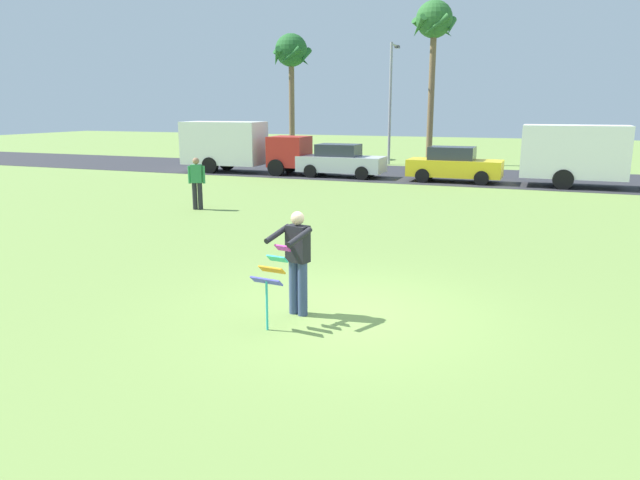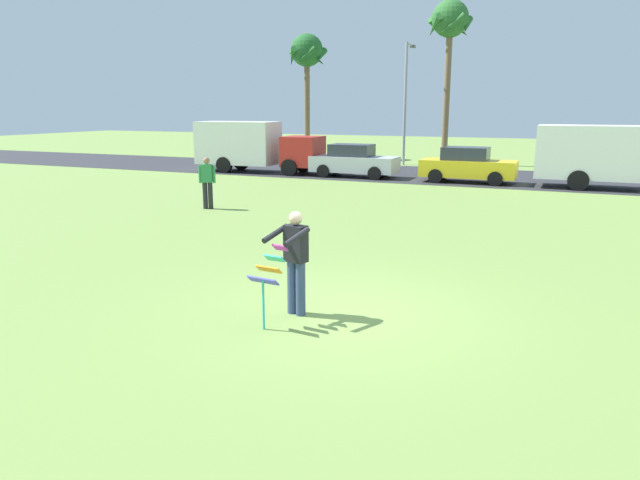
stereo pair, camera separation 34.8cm
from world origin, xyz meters
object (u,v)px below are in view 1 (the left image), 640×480
object	(u,v)px
parked_truck_red_cab	(238,145)
palm_tree_left_near	(291,55)
parked_truck_white_box	(595,155)
person_kite_flyer	(297,259)
kite_held	(272,273)
streetlight_pole	(391,96)
person_walker_near	(197,182)
palm_tree_right_near	(434,27)
parked_car_yellow	(454,165)
parked_car_silver	(341,161)

from	to	relation	value
parked_truck_red_cab	palm_tree_left_near	size ratio (longest dim) A/B	0.84
palm_tree_left_near	parked_truck_white_box	bearing A→B (deg)	-27.30
parked_truck_red_cab	person_kite_flyer	bearing A→B (deg)	-58.76
kite_held	streetlight_pole	xyz separation A→B (m)	(-5.01, 26.67, 3.13)
person_walker_near	streetlight_pole	bearing A→B (deg)	83.58
person_kite_flyer	parked_truck_white_box	bearing A→B (deg)	73.52
parked_truck_white_box	palm_tree_left_near	xyz separation A→B (m)	(-17.95, 9.26, 5.23)
parked_truck_red_cab	kite_held	bearing A→B (deg)	-59.93
streetlight_pole	kite_held	bearing A→B (deg)	-79.37
palm_tree_right_near	streetlight_pole	bearing A→B (deg)	-154.83
parked_car_yellow	person_walker_near	world-z (taller)	person_walker_near
palm_tree_left_near	palm_tree_right_near	size ratio (longest dim) A/B	0.86
person_kite_flyer	palm_tree_left_near	xyz separation A→B (m)	(-12.39, 28.04, 5.69)
parked_car_yellow	parked_truck_red_cab	bearing A→B (deg)	180.00
parked_truck_red_cab	parked_car_silver	world-z (taller)	parked_truck_red_cab
parked_car_silver	palm_tree_left_near	world-z (taller)	palm_tree_left_near
parked_truck_red_cab	palm_tree_left_near	xyz separation A→B (m)	(-1.00, 9.26, 5.23)
person_kite_flyer	kite_held	xyz separation A→B (m)	(-0.15, -0.64, -0.09)
parked_truck_white_box	parked_car_yellow	bearing A→B (deg)	180.00
palm_tree_right_near	person_walker_near	distance (m)	20.50
palm_tree_left_near	person_walker_near	bearing A→B (deg)	-75.21
person_kite_flyer	streetlight_pole	world-z (taller)	streetlight_pole
kite_held	palm_tree_right_near	distance (m)	28.70
parked_car_silver	palm_tree_right_near	xyz separation A→B (m)	(2.76, 8.27, 7.07)
kite_held	person_walker_near	xyz separation A→B (m)	(-7.01, 8.85, 0.07)
kite_held	parked_truck_red_cab	distance (m)	22.45
parked_car_yellow	kite_held	bearing A→B (deg)	-89.65
parked_car_silver	parked_car_yellow	size ratio (longest dim) A/B	1.00
palm_tree_left_near	streetlight_pole	bearing A→B (deg)	-15.54
person_walker_near	parked_car_yellow	bearing A→B (deg)	56.89
palm_tree_right_near	kite_held	bearing A→B (deg)	-84.16
kite_held	parked_car_yellow	size ratio (longest dim) A/B	0.30
parked_truck_white_box	palm_tree_left_near	bearing A→B (deg)	152.70
parked_car_yellow	palm_tree_left_near	world-z (taller)	palm_tree_left_near
parked_car_silver	palm_tree_right_near	bearing A→B (deg)	71.54
parked_truck_white_box	person_walker_near	xyz separation A→B (m)	(-12.71, -10.57, -0.48)
parked_truck_red_cab	palm_tree_right_near	size ratio (longest dim) A/B	0.72
person_kite_flyer	parked_car_yellow	xyz separation A→B (m)	(-0.27, 18.78, -0.18)
person_kite_flyer	parked_car_yellow	bearing A→B (deg)	90.81
parked_truck_red_cab	palm_tree_left_near	world-z (taller)	palm_tree_left_near
parked_truck_red_cab	palm_tree_right_near	xyz separation A→B (m)	(8.41, 8.27, 6.44)
parked_car_silver	parked_car_yellow	world-z (taller)	same
parked_truck_white_box	palm_tree_left_near	world-z (taller)	palm_tree_left_near
parked_car_yellow	palm_tree_left_near	size ratio (longest dim) A/B	0.52
parked_car_yellow	palm_tree_left_near	distance (m)	16.35
parked_car_yellow	streetlight_pole	bearing A→B (deg)	123.99
parked_truck_white_box	person_walker_near	size ratio (longest dim) A/B	3.88
parked_truck_red_cab	parked_car_yellow	xyz separation A→B (m)	(11.12, -0.00, -0.64)
person_kite_flyer	streetlight_pole	xyz separation A→B (m)	(-5.15, 26.03, 3.05)
person_kite_flyer	streetlight_pole	bearing A→B (deg)	101.20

